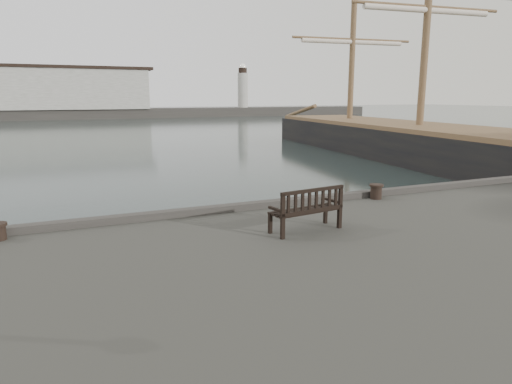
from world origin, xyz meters
TOP-DOWN VIEW (x-y plane):
  - ground at (0.00, 0.00)m, footprint 400.00×400.00m
  - breakwater at (-4.56, 92.00)m, footprint 140.00×9.50m
  - bench at (1.31, -2.58)m, footprint 1.79×0.83m
  - bollard_right at (4.91, -0.50)m, footprint 0.56×0.56m
  - tall_ship_main at (20.87, 14.89)m, footprint 11.40×37.95m

SIDE VIEW (x-z plane):
  - ground at x=0.00m, z-range 0.00..0.00m
  - tall_ship_main at x=20.87m, z-range -13.30..14.73m
  - bollard_right at x=4.91m, z-range 1.56..2.00m
  - bench at x=1.31m, z-range 1.38..2.37m
  - breakwater at x=-4.56m, z-range -1.80..10.40m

